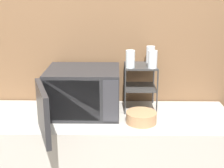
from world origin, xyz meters
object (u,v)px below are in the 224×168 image
object	(u,v)px
dish_rack	(140,78)
bowl	(141,117)
glass_front_left	(130,59)
glass_front_right	(153,59)
microwave	(82,92)
glass_back_right	(150,54)

from	to	relation	value
dish_rack	bowl	xyz separation A→B (m)	(-0.01, -0.25, -0.19)
glass_front_left	glass_front_right	xyz separation A→B (m)	(0.15, -0.01, 0.00)
microwave	glass_front_left	distance (m)	0.40
dish_rack	glass_front_right	world-z (taller)	glass_front_right
glass_front_right	bowl	bearing A→B (deg)	-114.51
microwave	glass_front_right	bearing A→B (deg)	2.46
dish_rack	glass_front_left	world-z (taller)	glass_front_left
microwave	glass_back_right	distance (m)	0.56
microwave	glass_back_right	bearing A→B (deg)	20.44
microwave	glass_front_left	xyz separation A→B (m)	(0.33, 0.03, 0.22)
dish_rack	glass_front_left	xyz separation A→B (m)	(-0.08, -0.07, 0.15)
glass_front_left	glass_back_right	world-z (taller)	same
microwave	bowl	world-z (taller)	microwave
dish_rack	glass_front_left	bearing A→B (deg)	-137.29
glass_back_right	glass_front_right	distance (m)	0.16
microwave	glass_front_left	world-z (taller)	glass_front_left
dish_rack	glass_front_right	bearing A→B (deg)	-47.65
dish_rack	glass_back_right	distance (m)	0.18
bowl	glass_back_right	bearing A→B (deg)	76.35
dish_rack	bowl	bearing A→B (deg)	-91.39
glass_front_left	bowl	size ratio (longest dim) A/B	0.60
glass_front_left	glass_back_right	distance (m)	0.21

